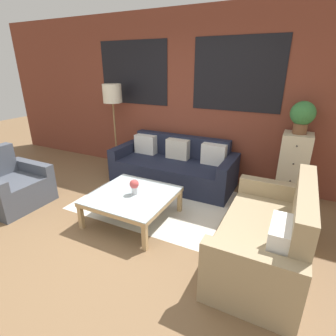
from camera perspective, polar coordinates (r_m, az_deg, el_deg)
The scene contains 11 objects.
ground_plane at distance 3.32m, azimuth -15.71°, elevation -15.21°, with size 16.00×16.00×0.00m, color brown.
wall_back_brick at distance 4.76m, azimuth 2.87°, elevation 15.09°, with size 8.40×0.09×2.80m.
rug at distance 4.07m, azimuth -2.84°, elevation -6.96°, with size 2.15×1.66×0.00m.
couch_dark at distance 4.56m, azimuth 1.31°, elevation 0.23°, with size 2.09×0.88×0.78m.
settee_vintage at distance 2.93m, azimuth 20.73°, elevation -13.98°, with size 0.80×1.59×0.92m.
armchair_corner at distance 4.47m, azimuth -30.85°, elevation -3.54°, with size 0.80×0.84×0.84m.
coffee_table at distance 3.48m, azimuth -7.73°, elevation -6.34°, with size 1.01×1.01×0.38m.
floor_lamp at distance 5.04m, azimuth -11.99°, elevation 14.75°, with size 0.34×0.34×1.62m.
drawer_cabinet at distance 4.29m, azimuth 25.49°, elevation 0.01°, with size 0.40×0.41×1.04m.
potted_plant at distance 4.10m, azimuth 27.24°, elevation 10.18°, with size 0.33×0.33×0.45m.
flower_vase at distance 3.40m, azimuth -7.35°, elevation -3.86°, with size 0.12×0.12×0.20m.
Camera 1 is at (1.92, -1.88, 1.94)m, focal length 28.00 mm.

